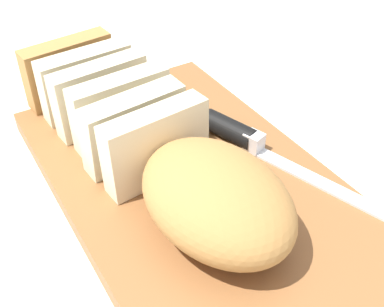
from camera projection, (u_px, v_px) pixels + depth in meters
The scene contains 7 objects.
ground_plane at pixel (192, 191), 0.52m from camera, with size 3.00×3.00×0.00m, color silver.
cutting_board at pixel (192, 183), 0.51m from camera, with size 0.44×0.27×0.02m, color brown.
bread_loaf at pixel (156, 145), 0.48m from camera, with size 0.40×0.16×0.08m.
bread_knife at pixel (252, 142), 0.53m from camera, with size 0.29×0.11×0.03m.
crumb_near_knife at pixel (193, 157), 0.52m from camera, with size 0.01×0.01×0.01m, color #A8753D.
crumb_near_loaf at pixel (122, 180), 0.49m from camera, with size 0.01×0.01×0.01m, color #A8753D.
crumb_stray_left at pixel (168, 158), 0.52m from camera, with size 0.00×0.00×0.00m, color #A8753D.
Camera 1 is at (-0.32, 0.20, 0.36)m, focal length 43.54 mm.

